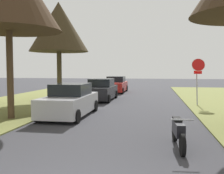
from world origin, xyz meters
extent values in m
cylinder|color=#9EA0A5|center=(4.25, 13.61, 1.14)|extent=(0.07, 0.61, 2.20)
cylinder|color=white|center=(4.25, 13.26, 2.55)|extent=(0.81, 0.23, 0.79)
cylinder|color=red|center=(4.25, 13.26, 2.55)|extent=(0.76, 0.23, 0.74)
cube|color=red|center=(4.25, 13.37, 2.09)|extent=(0.48, 0.09, 0.20)
cylinder|color=#4D3A27|center=(-4.84, 7.34, 2.02)|extent=(0.29, 0.29, 3.95)
cylinder|color=#4D3A27|center=(-4.77, 7.73, 4.61)|extent=(0.91, 0.30, 1.30)
cylinder|color=#4D3A27|center=(-4.66, 7.71, 4.62)|extent=(0.90, 0.54, 1.33)
cylinder|color=#473D27|center=(-5.14, 14.41, 1.79)|extent=(0.34, 0.34, 3.48)
cone|color=#382E1B|center=(-5.14, 14.41, 5.27)|extent=(4.18, 4.18, 3.49)
cylinder|color=#473D27|center=(-5.63, 14.56, 4.02)|extent=(0.47, 1.13, 1.09)
cylinder|color=#473D27|center=(-5.70, 14.64, 4.22)|extent=(0.64, 1.27, 1.47)
cylinder|color=#473D27|center=(-4.72, 14.73, 4.16)|extent=(0.84, 1.03, 1.35)
cube|color=#BCBCC1|center=(-2.47, 8.58, 0.59)|extent=(1.87, 4.42, 0.85)
cube|color=black|center=(-2.47, 8.80, 1.29)|extent=(1.63, 2.04, 0.56)
cylinder|color=black|center=(-1.62, 6.92, 0.30)|extent=(0.21, 0.60, 0.60)
cylinder|color=black|center=(-3.36, 6.94, 0.30)|extent=(0.21, 0.60, 0.60)
cylinder|color=black|center=(-1.58, 10.22, 0.30)|extent=(0.21, 0.60, 0.60)
cylinder|color=black|center=(-3.32, 10.24, 0.30)|extent=(0.21, 0.60, 0.60)
cube|color=black|center=(-2.31, 15.39, 0.59)|extent=(1.87, 4.42, 0.85)
cube|color=black|center=(-2.31, 15.61, 1.29)|extent=(1.63, 2.04, 0.56)
cylinder|color=black|center=(-1.46, 13.73, 0.30)|extent=(0.21, 0.60, 0.60)
cylinder|color=black|center=(-3.20, 13.75, 0.30)|extent=(0.21, 0.60, 0.60)
cylinder|color=black|center=(-1.42, 17.03, 0.30)|extent=(0.21, 0.60, 0.60)
cylinder|color=black|center=(-3.16, 17.05, 0.30)|extent=(0.21, 0.60, 0.60)
cube|color=red|center=(-2.16, 22.02, 0.59)|extent=(1.87, 4.42, 0.85)
cube|color=black|center=(-2.16, 22.24, 1.29)|extent=(1.63, 2.04, 0.56)
cylinder|color=black|center=(-1.31, 20.36, 0.30)|extent=(0.21, 0.60, 0.60)
cylinder|color=black|center=(-3.05, 20.38, 0.30)|extent=(0.21, 0.60, 0.60)
cylinder|color=black|center=(-1.27, 23.66, 0.30)|extent=(0.21, 0.60, 0.60)
cylinder|color=black|center=(-3.01, 23.68, 0.30)|extent=(0.21, 0.60, 0.60)
cylinder|color=black|center=(2.34, 3.29, 0.30)|extent=(0.14, 0.61, 0.60)
cylinder|color=black|center=(2.25, 4.74, 0.30)|extent=(0.14, 0.61, 0.60)
cube|color=black|center=(2.29, 4.02, 0.58)|extent=(0.31, 1.03, 0.36)
cube|color=black|center=(2.28, 4.27, 0.78)|extent=(0.26, 0.57, 0.12)
cylinder|color=#9EA0A5|center=(2.34, 3.39, 0.95)|extent=(0.60, 0.08, 0.04)
camera|label=1|loc=(1.60, -3.75, 2.29)|focal=42.57mm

